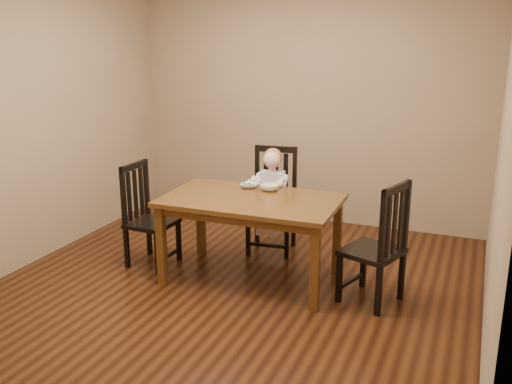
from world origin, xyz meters
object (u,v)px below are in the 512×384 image
at_px(chair_child, 273,202).
at_px(bowl_veg, 270,187).
at_px(dining_table, 251,208).
at_px(chair_right, 378,246).
at_px(chair_left, 147,217).
at_px(bowl_peas, 249,186).
at_px(toddler, 272,190).

relative_size(chair_child, bowl_veg, 5.83).
bearing_deg(dining_table, chair_right, -2.31).
bearing_deg(bowl_veg, chair_left, -163.98).
height_order(bowl_peas, bowl_veg, bowl_veg).
xyz_separation_m(bowl_peas, bowl_veg, (0.21, -0.01, 0.01)).
bearing_deg(bowl_veg, chair_child, 106.95).
distance_m(chair_child, bowl_veg, 0.57).
bearing_deg(bowl_veg, dining_table, -102.47).
relative_size(toddler, bowl_veg, 3.07).
distance_m(dining_table, chair_right, 1.12).
bearing_deg(chair_left, bowl_veg, 108.31).
relative_size(dining_table, bowl_peas, 9.77).
bearing_deg(toddler, bowl_peas, 71.71).
bearing_deg(chair_left, chair_right, 91.99).
bearing_deg(chair_child, dining_table, 88.11).
distance_m(bowl_peas, bowl_veg, 0.21).
distance_m(dining_table, chair_left, 1.05).
relative_size(chair_left, chair_right, 0.95).
xyz_separation_m(dining_table, toddler, (-0.07, 0.70, -0.03)).
xyz_separation_m(chair_right, toddler, (-1.18, 0.74, 0.15)).
height_order(chair_left, bowl_peas, chair_left).
bearing_deg(dining_table, bowl_peas, 116.64).
distance_m(chair_left, bowl_peas, 0.99).
height_order(chair_left, toddler, chair_left).
height_order(dining_table, chair_child, chair_child).
bearing_deg(bowl_veg, toddler, 108.00).
distance_m(chair_right, bowl_peas, 1.33).
bearing_deg(toddler, chair_left, 29.30).
distance_m(chair_right, bowl_veg, 1.13).
relative_size(dining_table, chair_right, 1.50).
height_order(chair_child, chair_left, chair_child).
relative_size(chair_child, bowl_peas, 6.64).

